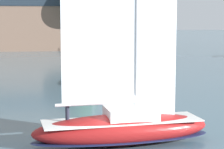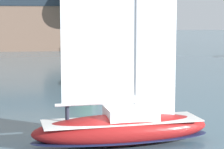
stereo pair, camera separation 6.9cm
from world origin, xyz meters
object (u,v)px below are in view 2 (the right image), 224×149
at_px(sailboat_moored_near_marina, 94,80).
at_px(sailboat_moored_outer_mooring, 167,52).
at_px(tree_shore_left, 81,2).
at_px(sailboat_main, 122,125).

distance_m(sailboat_moored_near_marina, sailboat_moored_outer_mooring, 36.14).
relative_size(tree_shore_left, sailboat_moored_outer_mooring, 1.60).
bearing_deg(sailboat_moored_outer_mooring, sailboat_main, -109.24).
bearing_deg(sailboat_main, tree_shore_left, 86.17).
xyz_separation_m(tree_shore_left, sailboat_main, (-4.18, -62.38, -8.44)).
bearing_deg(sailboat_main, sailboat_moored_outer_mooring, 70.76).
relative_size(sailboat_main, sailboat_moored_near_marina, 1.64).
bearing_deg(sailboat_main, sailboat_moored_near_marina, 86.83).
bearing_deg(sailboat_moored_outer_mooring, tree_shore_left, 141.37).
xyz_separation_m(tree_shore_left, sailboat_moored_outer_mooring, (13.76, -10.99, -8.88)).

